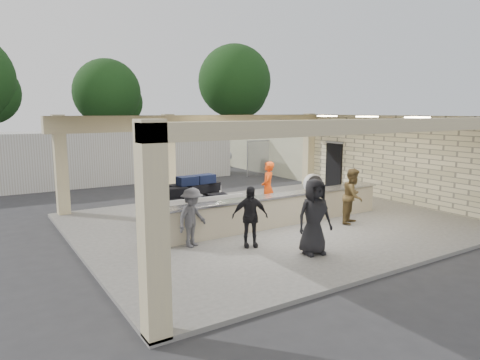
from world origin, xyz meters
TOP-DOWN VIEW (x-y plane):
  - ground at (0.00, 0.00)m, footprint 120.00×120.00m
  - pavilion at (0.21, 0.66)m, footprint 12.01×10.00m
  - baggage_counter at (0.00, -0.50)m, footprint 8.20×0.58m
  - luggage_cart at (-2.26, 1.07)m, footprint 2.76×1.83m
  - drum_fan at (4.15, 2.57)m, footprint 0.86×0.46m
  - baggage_handler at (0.58, 0.96)m, footprint 0.71×0.75m
  - passenger_a at (2.10, -1.57)m, footprint 0.94×0.73m
  - passenger_b at (-2.01, -1.81)m, footprint 1.02×0.69m
  - passenger_c at (-3.30, -1.00)m, footprint 1.08×0.77m
  - passenger_d at (-0.97, -3.16)m, footprint 0.99×0.54m
  - car_white_a at (9.29, 13.82)m, footprint 5.85×3.64m
  - car_white_b at (10.68, 13.39)m, footprint 4.35×1.93m
  - car_dark at (4.38, 15.19)m, footprint 3.84×3.36m
  - container_white at (-1.76, 11.19)m, footprint 12.37×2.70m
  - fence at (11.00, 9.00)m, footprint 12.06×0.06m
  - tree_mid at (2.32, 26.16)m, footprint 6.00×5.60m
  - tree_right at (14.32, 25.16)m, footprint 7.20×7.00m
  - adjacent_building at (9.50, 10.00)m, footprint 6.00×8.00m

SIDE VIEW (x-z plane):
  - ground at x=0.00m, z-range 0.00..0.00m
  - baggage_counter at x=0.00m, z-range 0.10..1.08m
  - drum_fan at x=4.15m, z-range 0.13..1.05m
  - car_dark at x=4.38m, z-range 0.00..1.27m
  - car_white_b at x=10.68m, z-range 0.00..1.34m
  - car_white_a at x=9.29m, z-range 0.00..1.55m
  - passenger_c at x=-3.30m, z-range 0.10..1.68m
  - passenger_b at x=-2.01m, z-range 0.10..1.73m
  - luggage_cart at x=-2.26m, z-range 0.16..1.71m
  - passenger_a at x=2.10m, z-range 0.10..1.87m
  - baggage_handler at x=0.58m, z-range 0.10..1.93m
  - fence at x=11.00m, z-range 0.04..2.07m
  - passenger_d at x=-0.97m, z-range 0.10..2.02m
  - container_white at x=-1.76m, z-range 0.00..2.67m
  - pavilion at x=0.21m, z-range -0.43..3.12m
  - adjacent_building at x=9.50m, z-range 0.00..3.20m
  - tree_mid at x=2.32m, z-range 0.96..8.96m
  - tree_right at x=14.32m, z-range 1.21..11.21m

